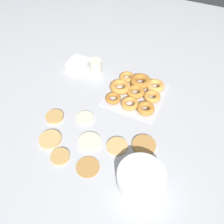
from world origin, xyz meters
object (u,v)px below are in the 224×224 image
Objects in this scene: donut_tray at (136,91)px; container_stack at (79,64)px; pancake_3 at (55,116)px; pancake_5 at (90,142)px; pancake_7 at (85,118)px; batter_bowl at (141,178)px; paper_cup at (96,67)px; pancake_4 at (117,146)px; pancake_6 at (88,167)px; pancake_0 at (50,139)px; pancake_2 at (144,145)px; pancake_1 at (60,156)px.

donut_tray is 2.67× the size of container_stack.
pancake_5 is at bearing 166.35° from pancake_3.
donut_tray is at bearing -100.62° from pancake_5.
pancake_5 is 1.26× the size of pancake_7.
paper_cup is at bearing -47.85° from batter_bowl.
pancake_4 is 0.94× the size of pancake_6.
paper_cup is at bearing -86.09° from pancake_0.
pancake_5 is 0.91× the size of container_stack.
container_stack reaches higher than pancake_6.
pancake_2 reaches higher than pancake_5.
pancake_3 is 0.28× the size of donut_tray.
pancake_3 is 0.15m from pancake_7.
pancake_2 is at bearing 175.74° from pancake_7.
pancake_4 is (-0.20, -0.15, 0.00)m from pancake_1.
pancake_0 is at bearing 18.56° from pancake_4.
paper_cup is at bearing -65.59° from pancake_5.
donut_tray reaches higher than pancake_3.
pancake_7 is at bearing 124.65° from container_stack.
batter_bowl is at bearing 163.56° from pancake_5.
pancake_2 is 1.14× the size of pancake_4.
pancake_6 is at bearing 168.08° from pancake_0.
pancake_1 is 0.23m from pancake_3.
pancake_1 is 0.96× the size of pancake_3.
donut_tray is at bearing -62.35° from pancake_2.
batter_bowl is at bearing 177.92° from pancake_0.
pancake_2 is at bearing 146.63° from container_stack.
donut_tray is at bearing -132.05° from pancake_3.
batter_bowl is at bearing 138.29° from container_stack.
container_stack is (0.32, -0.44, 0.02)m from pancake_5.
container_stack is (0.39, -0.06, 0.00)m from donut_tray.
donut_tray is 0.28m from paper_cup.
pancake_4 is 0.35m from donut_tray.
pancake_7 is at bearing -87.79° from pancake_1.
pancake_3 is at bearing 103.47° from container_stack.
donut_tray is (0.15, -0.29, 0.01)m from pancake_2.
pancake_6 is at bearing 114.64° from paper_cup.
pancake_0 is 0.53m from container_stack.
batter_bowl is at bearing 105.65° from pancake_2.
donut_tray is (-0.07, -0.38, 0.01)m from pancake_5.
pancake_3 is at bearing 4.28° from pancake_2.
pancake_0 reaches higher than pancake_7.
batter_bowl is (-0.49, 0.13, 0.03)m from pancake_3.
pancake_7 is 0.35m from paper_cup.
pancake_4 is at bearing 28.23° from pancake_2.
donut_tray reaches higher than pancake_0.
pancake_6 is 0.67m from container_stack.
pancake_3 is 0.51m from batter_bowl.
donut_tray reaches higher than pancake_7.
pancake_3 is at bearing -3.69° from pancake_4.
pancake_5 is at bearing 79.38° from donut_tray.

